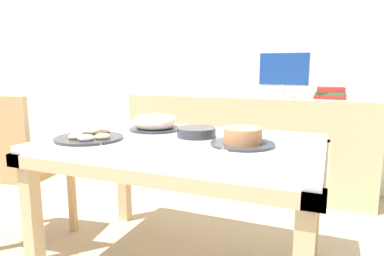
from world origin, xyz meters
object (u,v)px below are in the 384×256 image
(cake_chocolate_round, at_px, (243,138))
(plate_stack, at_px, (196,132))
(cake_golden_bundt, at_px, (155,123))
(tealight_near_cakes, at_px, (101,148))
(pastry_platter, at_px, (89,137))
(chair, at_px, (15,165))
(tealight_centre, at_px, (310,135))
(tealight_right_edge, at_px, (223,152))
(tealight_near_front, at_px, (133,151))
(computer_monitor, at_px, (284,75))
(book_stack, at_px, (330,93))
(tealight_left_edge, at_px, (201,160))

(cake_chocolate_round, xyz_separation_m, plate_stack, (-0.28, 0.11, -0.01))
(cake_golden_bundt, height_order, tealight_near_cakes, cake_golden_bundt)
(cake_chocolate_round, distance_m, pastry_platter, 0.78)
(chair, bearing_deg, tealight_centre, 16.98)
(tealight_right_edge, distance_m, tealight_near_front, 0.39)
(computer_monitor, bearing_deg, book_stack, 0.21)
(pastry_platter, xyz_separation_m, plate_stack, (0.49, 0.28, 0.01))
(computer_monitor, height_order, plate_stack, computer_monitor)
(computer_monitor, distance_m, tealight_near_cakes, 1.85)
(cake_golden_bundt, xyz_separation_m, tealight_near_front, (0.18, -0.54, -0.03))
(book_stack, xyz_separation_m, cake_chocolate_round, (-0.37, -1.39, -0.13))
(chair, height_order, tealight_left_edge, chair)
(cake_chocolate_round, relative_size, tealight_near_cakes, 7.69)
(cake_chocolate_round, bearing_deg, chair, -173.24)
(computer_monitor, distance_m, cake_golden_bundt, 1.35)
(chair, relative_size, book_stack, 3.82)
(plate_stack, xyz_separation_m, tealight_near_front, (-0.12, -0.43, -0.01))
(plate_stack, bearing_deg, cake_golden_bundt, 161.58)
(cake_chocolate_round, distance_m, tealight_left_edge, 0.37)
(chair, xyz_separation_m, cake_golden_bundt, (0.74, 0.37, 0.24))
(pastry_platter, bearing_deg, tealight_left_edge, -15.16)
(chair, bearing_deg, pastry_platter, -1.33)
(chair, xyz_separation_m, tealight_right_edge, (1.30, -0.05, 0.21))
(tealight_left_edge, bearing_deg, tealight_near_front, 175.07)
(tealight_near_cakes, bearing_deg, tealight_left_edge, -1.35)
(tealight_centre, bearing_deg, book_stack, 85.61)
(computer_monitor, height_order, tealight_centre, computer_monitor)
(computer_monitor, height_order, cake_chocolate_round, computer_monitor)
(cake_golden_bundt, distance_m, plate_stack, 0.32)
(cake_chocolate_round, distance_m, tealight_right_edge, 0.21)
(cake_golden_bundt, height_order, tealight_centre, cake_golden_bundt)
(cake_chocolate_round, height_order, tealight_left_edge, cake_chocolate_round)
(book_stack, xyz_separation_m, pastry_platter, (-1.13, -1.56, -0.15))
(cake_chocolate_round, relative_size, tealight_left_edge, 7.69)
(tealight_near_front, bearing_deg, cake_golden_bundt, 108.82)
(plate_stack, bearing_deg, book_stack, 63.36)
(book_stack, relative_size, cake_chocolate_round, 0.80)
(plate_stack, bearing_deg, tealight_left_edge, -66.28)
(tealight_centre, height_order, tealight_right_edge, same)
(chair, distance_m, computer_monitor, 2.10)
(computer_monitor, relative_size, cake_golden_bundt, 1.38)
(pastry_platter, bearing_deg, tealight_right_edge, -2.63)
(tealight_near_cakes, bearing_deg, computer_monitor, 72.31)
(cake_chocolate_round, distance_m, tealight_near_front, 0.52)
(book_stack, distance_m, plate_stack, 1.45)
(tealight_near_cakes, bearing_deg, pastry_platter, 139.62)
(computer_monitor, height_order, tealight_near_cakes, computer_monitor)
(tealight_near_front, bearing_deg, tealight_left_edge, -4.93)
(pastry_platter, distance_m, plate_stack, 0.56)
(tealight_left_edge, bearing_deg, tealight_right_edge, 74.88)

